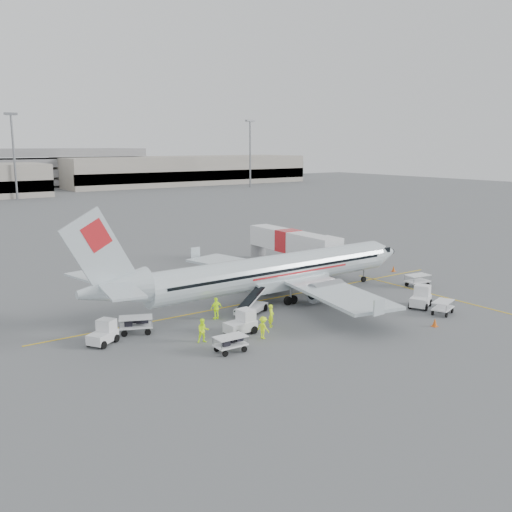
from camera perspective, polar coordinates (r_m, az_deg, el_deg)
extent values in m
plane|color=#56595B|center=(53.46, 1.25, -4.34)|extent=(360.00, 360.00, 0.00)
cube|color=yellow|center=(53.46, 1.25, -4.33)|extent=(44.00, 0.20, 0.01)
cube|color=yellow|center=(57.61, 17.42, -3.72)|extent=(0.20, 20.00, 0.01)
cone|color=orange|center=(66.70, 13.60, -1.23)|extent=(0.43, 0.43, 0.70)
cone|color=orange|center=(65.87, -2.48, -1.15)|extent=(0.32, 0.32, 0.53)
cone|color=orange|center=(47.69, 17.45, -6.34)|extent=(0.43, 0.43, 0.70)
imported|color=#CFFF12|center=(45.30, 1.53, -5.99)|extent=(0.79, 0.77, 1.83)
imported|color=#CFFF12|center=(42.00, -5.31, -7.45)|extent=(1.05, 0.93, 1.80)
imported|color=#CFFF12|center=(42.67, 0.72, -7.17)|extent=(0.84, 1.20, 1.69)
imported|color=#CFFF12|center=(47.39, -3.99, -5.24)|extent=(1.08, 0.45, 1.84)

